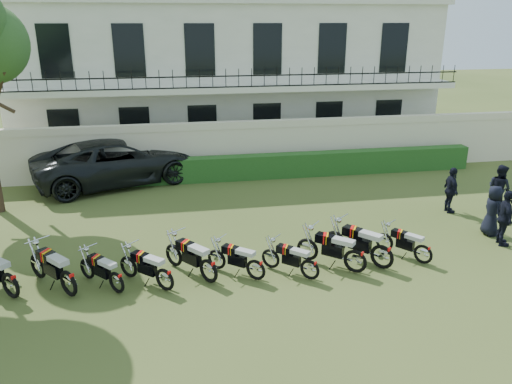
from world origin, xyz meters
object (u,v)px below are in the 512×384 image
(motorcycle_2, at_px, (116,277))
(officer_4, at_px, (499,189))
(motorcycle_0, at_px, (10,279))
(officer_5, at_px, (451,190))
(motorcycle_6, at_px, (310,265))
(motorcycle_9, at_px, (424,250))
(motorcycle_1, at_px, (68,277))
(motorcycle_5, at_px, (256,265))
(motorcycle_4, at_px, (208,265))
(suv, at_px, (118,161))
(motorcycle_3, at_px, (165,274))
(motorcycle_8, at_px, (383,251))
(motorcycle_7, at_px, (356,256))
(officer_2, at_px, (505,218))
(officer_3, at_px, (493,211))

(motorcycle_2, height_order, officer_4, officer_4)
(motorcycle_0, height_order, officer_5, officer_5)
(motorcycle_6, relative_size, motorcycle_9, 0.93)
(motorcycle_1, height_order, motorcycle_5, motorcycle_1)
(motorcycle_2, relative_size, motorcycle_4, 0.82)
(motorcycle_6, relative_size, suv, 0.20)
(motorcycle_3, xyz_separation_m, motorcycle_8, (5.71, 0.14, 0.07))
(motorcycle_4, relative_size, motorcycle_5, 1.15)
(motorcycle_1, bearing_deg, officer_4, -27.08)
(motorcycle_0, height_order, motorcycle_9, motorcycle_0)
(motorcycle_0, xyz_separation_m, officer_4, (15.00, 3.15, 0.33))
(motorcycle_2, relative_size, suv, 0.20)
(motorcycle_2, distance_m, motorcycle_4, 2.25)
(motorcycle_7, distance_m, suv, 11.28)
(motorcycle_6, distance_m, motorcycle_8, 2.07)
(officer_4, bearing_deg, officer_2, 132.84)
(motorcycle_2, relative_size, officer_3, 0.83)
(officer_3, bearing_deg, motorcycle_9, 120.43)
(officer_2, bearing_deg, suv, 73.53)
(motorcycle_5, xyz_separation_m, motorcycle_8, (3.42, 0.01, 0.09))
(motorcycle_0, relative_size, officer_5, 0.98)
(motorcycle_4, distance_m, motorcycle_6, 2.58)
(suv, bearing_deg, officer_5, -134.78)
(motorcycle_7, height_order, motorcycle_8, motorcycle_8)
(motorcycle_9, bearing_deg, officer_4, -1.29)
(motorcycle_3, bearing_deg, motorcycle_9, -45.22)
(motorcycle_0, relative_size, officer_2, 0.93)
(motorcycle_0, height_order, motorcycle_7, motorcycle_0)
(motorcycle_4, height_order, officer_2, officer_2)
(motorcycle_9, relative_size, officer_3, 0.89)
(motorcycle_1, relative_size, officer_2, 0.97)
(motorcycle_0, height_order, officer_4, officer_4)
(motorcycle_8, height_order, officer_3, officer_3)
(motorcycle_5, xyz_separation_m, officer_2, (7.56, 0.84, 0.41))
(motorcycle_2, xyz_separation_m, suv, (-0.63, 9.01, 0.48))
(motorcycle_4, height_order, officer_4, officer_4)
(motorcycle_7, height_order, suv, suv)
(motorcycle_2, xyz_separation_m, officer_3, (11.13, 1.62, 0.36))
(motorcycle_6, bearing_deg, motorcycle_3, 131.15)
(motorcycle_8, distance_m, officer_2, 4.24)
(motorcycle_4, bearing_deg, motorcycle_9, -38.34)
(motorcycle_6, xyz_separation_m, officer_4, (7.73, 3.53, 0.42))
(motorcycle_1, bearing_deg, motorcycle_9, -40.17)
(motorcycle_0, height_order, motorcycle_5, motorcycle_0)
(officer_2, xyz_separation_m, officer_3, (0.12, 0.75, -0.05))
(motorcycle_9, bearing_deg, motorcycle_0, 142.37)
(officer_2, distance_m, officer_4, 2.91)
(motorcycle_4, bearing_deg, suv, 69.49)
(suv, bearing_deg, motorcycle_0, 148.67)
(motorcycle_6, distance_m, officer_3, 6.58)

